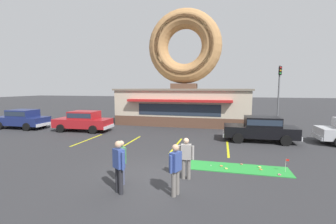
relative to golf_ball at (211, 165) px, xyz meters
The scene contains 24 objects.
ground_plane 2.80m from the golf_ball, 141.17° to the right, with size 160.00×160.00×0.00m, color #2D2D30.
donut_shop_building 13.14m from the golf_ball, 104.98° to the left, with size 12.30×6.75×10.96m.
putting_mat 1.14m from the golf_ball, ahead, with size 4.17×1.21×0.03m, color green.
mini_donut_near_left 0.45m from the golf_ball, ahead, with size 0.13×0.13×0.04m, color #D17F47.
mini_donut_near_right 2.70m from the golf_ball, ahead, with size 0.13×0.13×0.04m, color #D8667F.
mini_donut_mid_left 0.68m from the golf_ball, 18.96° to the right, with size 0.13×0.13×0.04m, color #E5C666.
mini_donut_mid_centre 2.04m from the golf_ball, ahead, with size 0.13×0.13×0.04m, color #D17F47.
mini_donut_mid_right 2.07m from the golf_ball, ahead, with size 0.13×0.13×0.04m, color #E5C666.
mini_donut_far_left 1.41m from the golf_ball, 20.32° to the left, with size 0.13×0.13×0.04m, color #A5724C.
golf_ball is the anchor object (origin of this frame).
putting_flag_pin 3.03m from the golf_ball, ahead, with size 0.13×0.01×0.55m.
car_red 11.92m from the golf_ball, 150.13° to the left, with size 4.63×2.12×1.60m.
car_black 6.26m from the golf_ball, 62.78° to the left, with size 4.57×2.00×1.60m.
car_navy 17.13m from the golf_ball, 160.30° to the left, with size 4.57×2.01×1.60m.
pedestrian_blue_sweater_man 4.38m from the golf_ball, 130.67° to the right, with size 0.51×0.41×1.74m.
pedestrian_hooded_kid 1.98m from the golf_ball, 118.39° to the right, with size 0.59×0.27×1.57m.
pedestrian_leather_jacket_man 4.04m from the golf_ball, 140.12° to the right, with size 0.44×0.46×1.57m.
pedestrian_clipboard_woman 3.24m from the golf_ball, 108.24° to the right, with size 0.37×0.56×1.67m.
trash_bin 9.86m from the golf_ball, 76.14° to the left, with size 0.57×0.57×0.97m.
traffic_light_pole 18.01m from the golf_ball, 69.14° to the left, with size 0.28×0.47×5.80m.
parking_stripe_far_left 8.83m from the golf_ball, 158.45° to the left, with size 0.12×3.60×0.01m, color yellow.
parking_stripe_left 6.14m from the golf_ball, 148.11° to the left, with size 0.12×3.60×0.01m, color yellow.
parking_stripe_mid_left 3.92m from the golf_ball, 124.29° to the left, with size 0.12×3.60×0.01m, color yellow.
parking_stripe_centre 3.34m from the golf_ball, 76.31° to the left, with size 0.12×3.60×0.01m, color yellow.
Camera 1 is at (2.59, -7.94, 3.42)m, focal length 24.00 mm.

